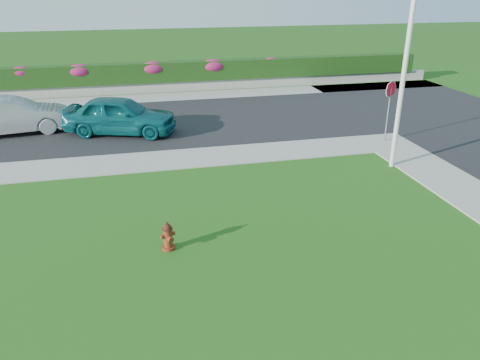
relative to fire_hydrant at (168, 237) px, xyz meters
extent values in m
plane|color=black|center=(2.29, -2.84, -0.35)|extent=(120.00, 120.00, 0.00)
cube|color=black|center=(-2.71, 11.16, -0.33)|extent=(26.00, 8.00, 0.04)
cube|color=gray|center=(-3.71, 6.16, -0.33)|extent=(24.00, 2.00, 0.04)
cube|color=gray|center=(9.29, 6.16, -0.33)|extent=(2.00, 2.00, 0.04)
cube|color=gray|center=(1.29, 16.16, -0.33)|extent=(34.00, 2.00, 0.04)
cube|color=gray|center=(1.29, 17.66, -0.05)|extent=(34.00, 0.40, 0.60)
cube|color=black|center=(1.29, 17.76, 0.80)|extent=(32.00, 0.90, 1.10)
cylinder|color=#4C120B|center=(0.00, 0.01, -0.31)|extent=(0.31, 0.31, 0.07)
cylinder|color=#4C120B|center=(0.00, 0.01, -0.03)|extent=(0.21, 0.21, 0.48)
cylinder|color=black|center=(0.00, 0.01, 0.21)|extent=(0.26, 0.26, 0.05)
sphere|color=black|center=(0.00, 0.01, 0.23)|extent=(0.21, 0.21, 0.21)
cylinder|color=black|center=(0.00, 0.01, 0.35)|extent=(0.06, 0.06, 0.06)
cylinder|color=#4C120B|center=(-0.13, -0.05, 0.04)|extent=(0.12, 0.13, 0.10)
cylinder|color=#4C120B|center=(0.13, 0.06, 0.04)|extent=(0.12, 0.13, 0.10)
cylinder|color=#4C120B|center=(0.05, -0.12, -0.02)|extent=(0.17, 0.15, 0.14)
imported|color=#0B5258|center=(-1.11, 9.78, 0.49)|extent=(5.01, 3.25, 1.59)
imported|color=#A0A2A7|center=(-5.51, 10.84, 0.45)|extent=(4.78, 2.21, 1.52)
cylinder|color=silver|center=(8.19, 3.80, 2.73)|extent=(0.16, 0.16, 6.15)
cylinder|color=slate|center=(9.33, 6.34, 0.75)|extent=(0.06, 0.06, 2.19)
cylinder|color=red|center=(9.33, 6.34, 1.79)|extent=(0.59, 0.31, 0.64)
cylinder|color=white|center=(9.33, 6.34, 1.79)|extent=(0.61, 0.31, 0.68)
ellipsoid|color=#AF1E5B|center=(-6.31, 17.66, 1.11)|extent=(1.21, 0.78, 0.61)
ellipsoid|color=#AF1E5B|center=(-3.27, 17.66, 1.06)|extent=(1.46, 0.94, 0.73)
ellipsoid|color=#AF1E5B|center=(0.76, 17.66, 1.06)|extent=(1.50, 0.96, 0.75)
ellipsoid|color=#AF1E5B|center=(4.29, 17.66, 1.05)|extent=(1.53, 0.98, 0.76)
ellipsoid|color=#AF1E5B|center=(7.81, 17.66, 1.14)|extent=(1.09, 0.70, 0.54)
camera|label=1|loc=(-0.54, -9.99, 5.71)|focal=35.00mm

